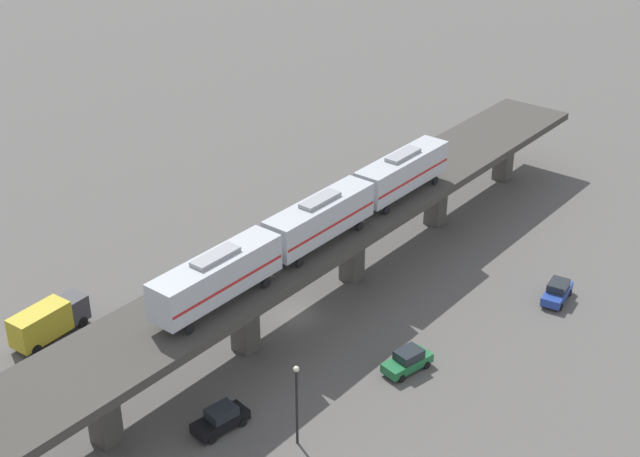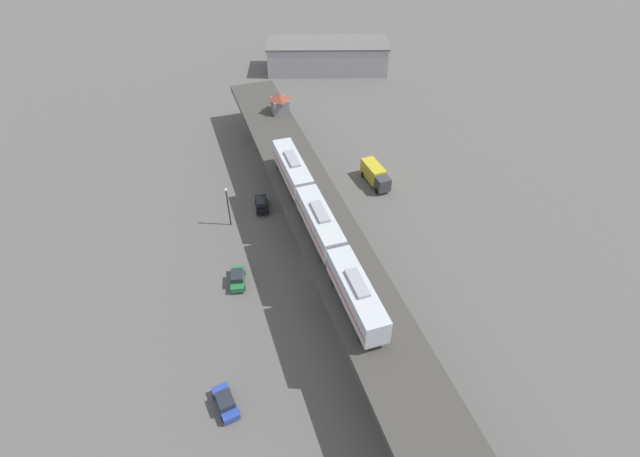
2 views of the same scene
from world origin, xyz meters
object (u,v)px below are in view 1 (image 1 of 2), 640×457
street_car_black (221,419)px  street_car_blue (557,291)px  delivery_truck (48,320)px  street_car_green (408,361)px  subway_train (320,218)px  street_lamp (297,399)px

street_car_black → street_car_blue: size_ratio=0.99×
street_car_black → street_car_blue: 34.63m
street_car_blue → delivery_truck: size_ratio=0.63×
street_car_blue → street_car_black: bearing=89.9°
street_car_green → delivery_truck: (20.08, 23.72, 0.82)m
subway_train → street_car_black: (-9.72, 14.72, -8.77)m
street_car_green → street_car_black: bearing=84.9°
subway_train → street_car_blue: size_ratio=7.61×
street_car_blue → subway_train: bearing=63.9°
street_car_black → street_car_blue: bearing=-90.1°
delivery_truck → street_car_blue: bearing=-114.0°
subway_train → delivery_truck: subway_train is taller
delivery_truck → street_lamp: 25.82m
subway_train → street_car_black: 19.70m
street_car_black → delivery_truck: bearing=21.6°
subway_train → street_car_black: size_ratio=7.72×
delivery_truck → street_car_green: bearing=-130.3°
street_car_black → subway_train: bearing=-56.6°
street_car_blue → delivery_truck: bearing=66.0°
street_car_black → delivery_truck: size_ratio=0.62×
subway_train → street_lamp: 18.49m
street_car_green → delivery_truck: bearing=49.7°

